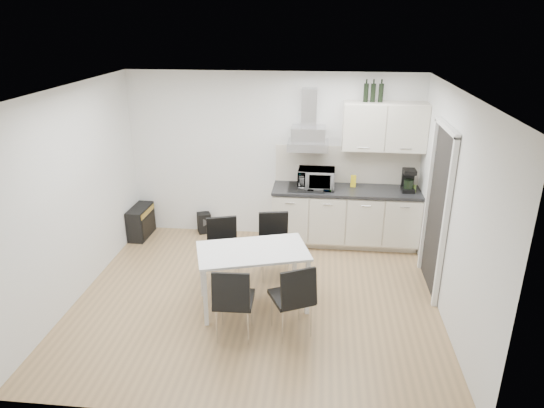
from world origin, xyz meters
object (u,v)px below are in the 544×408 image
at_px(guitar_amp, 141,222).
at_px(chair_far_left, 224,253).
at_px(dining_table, 253,257).
at_px(chair_near_left, 234,301).
at_px(chair_near_right, 291,298).
at_px(floor_speaker, 204,223).
at_px(chair_far_right, 275,247).
at_px(kitchenette, 349,194).

bearing_deg(guitar_amp, chair_far_left, -37.13).
bearing_deg(dining_table, chair_near_left, -117.68).
bearing_deg(chair_near_right, floor_speaker, 96.35).
distance_m(chair_near_left, guitar_amp, 3.12).
bearing_deg(chair_near_left, chair_near_right, 9.15).
bearing_deg(chair_near_left, chair_far_right, 75.41).
distance_m(guitar_amp, floor_speaker, 1.01).
height_order(chair_far_right, floor_speaker, chair_far_right).
bearing_deg(chair_far_left, dining_table, 116.07).
xyz_separation_m(chair_far_right, floor_speaker, (-1.30, 1.32, -0.27)).
distance_m(dining_table, guitar_amp, 2.78).
height_order(kitchenette, floor_speaker, kitchenette).
bearing_deg(floor_speaker, chair_far_right, -70.10).
xyz_separation_m(kitchenette, chair_near_right, (-0.71, -2.39, -0.39)).
relative_size(chair_far_left, chair_near_left, 1.00).
distance_m(kitchenette, dining_table, 2.24).
xyz_separation_m(dining_table, floor_speaker, (-1.11, 2.04, -0.49)).
relative_size(guitar_amp, floor_speaker, 1.79).
relative_size(chair_far_left, floor_speaker, 2.60).
bearing_deg(chair_far_right, floor_speaker, -56.04).
height_order(dining_table, guitar_amp, dining_table).
height_order(chair_far_left, chair_near_left, same).
distance_m(chair_far_left, guitar_amp, 2.09).
bearing_deg(dining_table, chair_far_left, 116.15).
height_order(chair_far_left, chair_far_right, same).
relative_size(chair_far_right, guitar_amp, 1.45).
relative_size(chair_far_right, chair_near_right, 1.00).
relative_size(chair_far_right, chair_near_left, 1.00).
xyz_separation_m(dining_table, chair_near_left, (-0.12, -0.63, -0.22)).
height_order(kitchenette, dining_table, kitchenette).
height_order(chair_far_left, floor_speaker, chair_far_left).
relative_size(dining_table, chair_far_left, 1.66).
xyz_separation_m(chair_near_left, chair_near_right, (0.62, 0.12, 0.00)).
distance_m(dining_table, floor_speaker, 2.37).
bearing_deg(chair_far_left, floor_speaker, -84.42).
bearing_deg(guitar_amp, kitchenette, 3.10).
bearing_deg(chair_far_left, chair_near_left, 89.77).
height_order(chair_far_left, chair_near_right, same).
height_order(kitchenette, guitar_amp, kitchenette).
xyz_separation_m(kitchenette, chair_near_left, (-1.33, -2.51, -0.39)).
relative_size(dining_table, floor_speaker, 4.31).
bearing_deg(floor_speaker, dining_table, -86.28).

